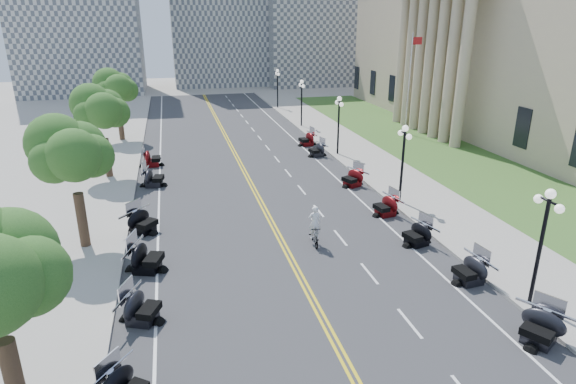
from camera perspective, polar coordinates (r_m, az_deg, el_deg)
ground at (r=25.45m, az=-0.61°, el=-6.19°), size 160.00×160.00×0.00m
road at (r=34.55m, az=-4.37°, el=0.91°), size 16.00×90.00×0.01m
centerline_yellow_a at (r=34.53m, az=-4.57°, el=0.90°), size 0.12×90.00×0.00m
centerline_yellow_b at (r=34.56m, az=-4.18°, el=0.94°), size 0.12×90.00×0.00m
edge_line_north at (r=36.06m, az=5.71°, el=1.69°), size 0.12×90.00×0.00m
edge_line_south at (r=34.18m, az=-15.01°, el=0.07°), size 0.12×90.00×0.00m
lane_dash_4 at (r=19.94m, az=14.21°, el=-14.83°), size 0.12×2.00×0.00m
lane_dash_5 at (r=22.98m, az=9.62°, el=-9.49°), size 0.12×2.00×0.00m
lane_dash_6 at (r=26.28m, az=6.23°, el=-5.40°), size 0.12×2.00×0.00m
lane_dash_7 at (r=29.75m, az=3.66°, el=-2.24°), size 0.12×2.00×0.00m
lane_dash_8 at (r=33.34m, az=1.63°, el=0.26°), size 0.12×2.00×0.00m
lane_dash_9 at (r=37.01m, az=0.01°, el=2.27°), size 0.12×2.00×0.00m
lane_dash_10 at (r=40.74m, az=-1.33°, el=3.92°), size 0.12×2.00×0.00m
lane_dash_11 at (r=44.52m, az=-2.44°, el=5.28°), size 0.12×2.00×0.00m
lane_dash_12 at (r=48.34m, az=-3.38°, el=6.43°), size 0.12×2.00×0.00m
lane_dash_13 at (r=52.18m, az=-4.19°, el=7.40°), size 0.12×2.00×0.00m
lane_dash_14 at (r=56.05m, az=-4.89°, el=8.25°), size 0.12×2.00×0.00m
lane_dash_15 at (r=59.93m, az=-5.50°, el=8.98°), size 0.12×2.00×0.00m
lane_dash_16 at (r=63.83m, az=-6.04°, el=9.62°), size 0.12×2.00×0.00m
lane_dash_17 at (r=67.74m, az=-6.51°, el=10.19°), size 0.12×2.00×0.00m
lane_dash_18 at (r=71.66m, az=-6.94°, el=10.69°), size 0.12×2.00×0.00m
lane_dash_19 at (r=75.59m, az=-7.33°, el=11.15°), size 0.12×2.00×0.00m
sidewalk_north at (r=37.55m, az=11.64°, el=2.22°), size 5.00×90.00×0.15m
sidewalk_south at (r=34.55m, az=-21.81°, el=-0.37°), size 5.00×90.00×0.15m
lawn at (r=47.54m, az=15.29°, el=5.58°), size 9.00×60.00×0.10m
civic_building at (r=57.85m, az=27.35°, el=15.46°), size 26.00×51.00×17.80m
distant_block_a at (r=85.29m, az=-23.78°, el=19.47°), size 18.00×14.00×26.00m
distant_block_c at (r=91.42m, az=3.82°, el=19.64°), size 20.00×14.00×22.00m
street_lamp_1 at (r=21.59m, az=27.69°, el=-5.94°), size 0.50×1.20×4.90m
street_lamp_2 at (r=30.88m, az=13.40°, el=3.17°), size 0.50×1.20×4.90m
street_lamp_3 at (r=41.57m, az=6.00°, el=7.81°), size 0.50×1.20×4.90m
street_lamp_4 at (r=52.83m, az=1.62°, el=10.46°), size 0.50×1.20×4.90m
street_lamp_5 at (r=64.36m, az=-1.25°, el=12.14°), size 0.50×1.20×4.90m
flagpole at (r=50.35m, az=14.13°, el=12.19°), size 1.10×0.20×10.00m
tree_2 at (r=25.58m, az=-24.18°, el=3.55°), size 4.80×4.80×9.20m
tree_3 at (r=37.17m, az=-21.21°, el=8.55°), size 4.80×4.80×9.20m
tree_4 at (r=48.96m, az=-19.63°, el=11.15°), size 4.80×4.80×9.20m
motorcycle_n_3 at (r=20.23m, az=27.76°, el=-13.89°), size 2.72×2.72×1.38m
motorcycle_n_4 at (r=23.14m, az=20.77°, el=-8.53°), size 2.11×2.11×1.34m
motorcycle_n_5 at (r=26.00m, az=15.05°, el=-4.73°), size 2.27×2.27×1.31m
motorcycle_n_6 at (r=29.43m, az=11.51°, el=-1.50°), size 2.21×2.21×1.32m
motorcycle_n_7 at (r=34.22m, az=7.66°, el=1.76°), size 2.48×2.48×1.33m
motorcycle_n_9 at (r=41.54m, az=3.45°, el=5.11°), size 2.18×2.18×1.30m
motorcycle_n_10 at (r=45.18m, az=2.24°, el=6.38°), size 2.26×2.26×1.38m
motorcycle_s_4 at (r=19.93m, az=-17.00°, el=-12.83°), size 2.59×2.59×1.37m
motorcycle_s_5 at (r=23.51m, az=-16.46°, el=-7.32°), size 2.73×2.73×1.51m
motorcycle_s_6 at (r=27.70m, az=-16.84°, el=-3.24°), size 2.87×2.87×1.43m
motorcycle_s_8 at (r=35.15m, az=-15.66°, el=1.78°), size 2.42×2.42×1.45m
motorcycle_s_9 at (r=40.12m, az=-15.86°, el=3.98°), size 2.16×2.16×1.48m
bicycle at (r=25.22m, az=3.13°, el=-5.08°), size 0.69×1.88×1.10m
cyclist_rider at (r=24.65m, az=3.20°, el=-2.01°), size 0.66×0.43×1.81m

